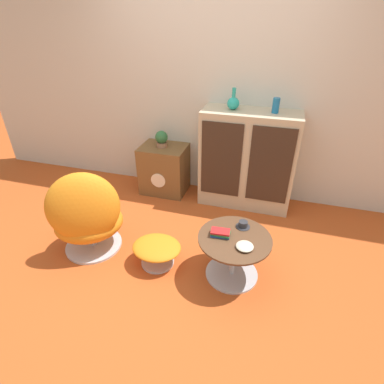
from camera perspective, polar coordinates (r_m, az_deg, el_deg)
ground_plane at (r=2.95m, az=-3.52°, el=-12.86°), size 12.00×12.00×0.00m
wall_back at (r=3.62m, az=4.00°, el=19.18°), size 6.40×0.06×2.60m
sideboard at (r=3.55m, az=10.43°, el=6.02°), size 1.07×0.44×1.14m
tv_console at (r=3.88m, az=-5.28°, el=4.37°), size 0.57×0.45×0.62m
egg_chair at (r=2.97m, az=-19.44°, el=-4.35°), size 0.85×0.83×0.90m
ottoman at (r=2.83m, az=-6.72°, el=-10.73°), size 0.46×0.39×0.23m
coffee_table at (r=2.67m, az=7.89°, el=-11.41°), size 0.62×0.62×0.43m
vase_leftmost at (r=3.36m, az=7.86°, el=16.49°), size 0.13×0.13×0.23m
vase_inner_left at (r=3.32m, az=15.69°, el=15.58°), size 0.07×0.07×0.15m
potted_plant at (r=3.72m, az=-5.83°, el=10.07°), size 0.15×0.15×0.20m
teacup at (r=2.67m, az=9.70°, el=-6.17°), size 0.13×0.13×0.06m
book_stack at (r=2.55m, az=5.43°, el=-7.76°), size 0.17×0.11×0.05m
bowl at (r=2.46m, az=10.01°, el=-10.13°), size 0.14×0.14×0.04m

